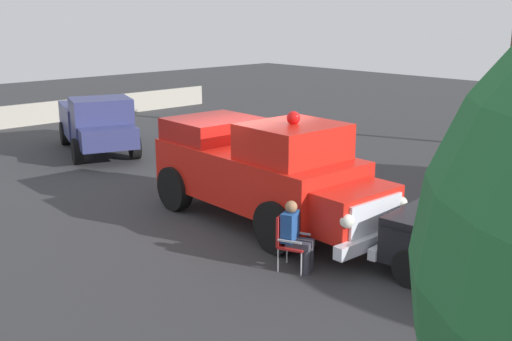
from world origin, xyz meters
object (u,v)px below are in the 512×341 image
at_px(parked_pickup, 97,122).
at_px(spectator_standing, 438,201).
at_px(traffic_cone, 420,211).
at_px(vintage_fire_truck, 263,169).
at_px(spectator_seated, 295,233).
at_px(lawn_chair_near_truck, 288,238).

xyz_separation_m(parked_pickup, spectator_standing, (-0.57, 12.23, -0.02)).
bearing_deg(traffic_cone, vintage_fire_truck, -47.04).
distance_m(spectator_seated, spectator_standing, 3.03).
bearing_deg(vintage_fire_truck, spectator_seated, 58.63).
height_order(vintage_fire_truck, lawn_chair_near_truck, vintage_fire_truck).
height_order(spectator_standing, traffic_cone, spectator_standing).
relative_size(vintage_fire_truck, spectator_standing, 3.60).
xyz_separation_m(spectator_seated, spectator_standing, (-2.77, 1.20, 0.27)).
bearing_deg(vintage_fire_truck, traffic_cone, 132.96).
bearing_deg(spectator_standing, spectator_seated, -23.42).
height_order(vintage_fire_truck, spectator_standing, vintage_fire_truck).
distance_m(parked_pickup, spectator_seated, 11.25).
distance_m(vintage_fire_truck, spectator_standing, 3.75).
bearing_deg(traffic_cone, lawn_chair_near_truck, -5.42).
distance_m(spectator_seated, traffic_cone, 3.75).
bearing_deg(vintage_fire_truck, parked_pickup, -95.32).
relative_size(spectator_seated, traffic_cone, 2.03).
xyz_separation_m(parked_pickup, lawn_chair_near_truck, (2.26, 10.91, -0.40)).
bearing_deg(spectator_standing, vintage_fire_truck, -68.29).
bearing_deg(spectator_standing, traffic_cone, -134.82).
bearing_deg(spectator_seated, spectator_standing, 156.58).
xyz_separation_m(vintage_fire_truck, parked_pickup, (-0.82, -8.76, -0.21)).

